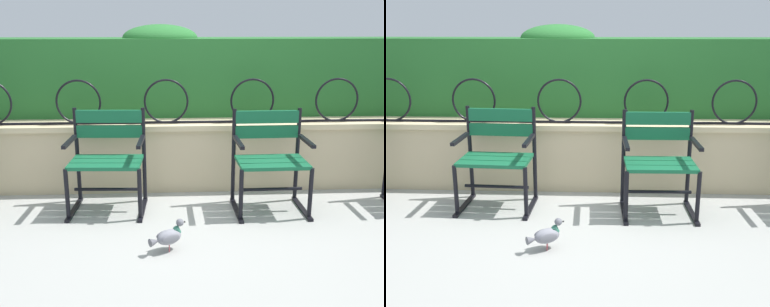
% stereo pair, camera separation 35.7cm
% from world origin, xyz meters
% --- Properties ---
extents(ground_plane, '(60.00, 60.00, 0.00)m').
position_xyz_m(ground_plane, '(0.00, 0.00, 0.00)').
color(ground_plane, '#9E9E99').
extents(stone_wall, '(8.50, 0.41, 0.66)m').
position_xyz_m(stone_wall, '(0.00, 0.83, 0.33)').
color(stone_wall, '#C6B289').
rests_on(stone_wall, ground).
extents(iron_arch_fence, '(7.94, 0.02, 0.42)m').
position_xyz_m(iron_arch_fence, '(-0.18, 0.76, 0.84)').
color(iron_arch_fence, black).
rests_on(iron_arch_fence, stone_wall).
extents(hedge_row, '(8.33, 0.56, 0.90)m').
position_xyz_m(hedge_row, '(0.00, 1.29, 1.07)').
color(hedge_row, '#236028').
rests_on(hedge_row, stone_wall).
extents(park_chair_centre_left, '(0.66, 0.55, 0.86)m').
position_xyz_m(park_chair_centre_left, '(-0.71, 0.31, 0.47)').
color(park_chair_centre_left, '#145B38').
rests_on(park_chair_centre_left, ground).
extents(park_chair_centre_right, '(0.62, 0.53, 0.86)m').
position_xyz_m(park_chair_centre_right, '(0.68, 0.24, 0.46)').
color(park_chair_centre_right, '#145B38').
rests_on(park_chair_centre_right, ground).
extents(pigeon_far_side, '(0.27, 0.19, 0.22)m').
position_xyz_m(pigeon_far_side, '(-0.20, -0.53, 0.11)').
color(pigeon_far_side, gray).
rests_on(pigeon_far_side, ground).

